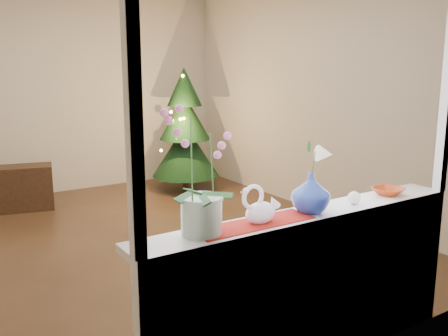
% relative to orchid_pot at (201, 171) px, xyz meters
% --- Properties ---
extents(ground, '(5.00, 5.00, 0.00)m').
position_rel_orchid_pot_xyz_m(ground, '(0.69, 2.36, -1.24)').
color(ground, '#352216').
rests_on(ground, ground).
extents(wall_back, '(4.50, 0.10, 2.70)m').
position_rel_orchid_pot_xyz_m(wall_back, '(0.69, 4.86, 0.11)').
color(wall_back, beige).
rests_on(wall_back, ground).
extents(wall_front, '(4.50, 0.10, 2.70)m').
position_rel_orchid_pot_xyz_m(wall_front, '(0.69, -0.14, 0.11)').
color(wall_front, beige).
rests_on(wall_front, ground).
extents(wall_right, '(0.10, 5.00, 2.70)m').
position_rel_orchid_pot_xyz_m(wall_right, '(2.94, 2.36, 0.11)').
color(wall_right, beige).
rests_on(wall_right, ground).
extents(window_apron, '(2.20, 0.08, 0.88)m').
position_rel_orchid_pot_xyz_m(window_apron, '(0.69, -0.10, -0.80)').
color(window_apron, white).
rests_on(window_apron, ground).
extents(windowsill, '(2.20, 0.26, 0.04)m').
position_rel_orchid_pot_xyz_m(windowsill, '(0.69, -0.01, -0.34)').
color(windowsill, white).
rests_on(windowsill, window_apron).
extents(window_frame, '(2.22, 0.06, 1.60)m').
position_rel_orchid_pot_xyz_m(window_frame, '(0.69, -0.11, 0.46)').
color(window_frame, white).
rests_on(window_frame, windowsill).
extents(runner, '(0.70, 0.20, 0.01)m').
position_rel_orchid_pot_xyz_m(runner, '(0.31, -0.01, -0.32)').
color(runner, maroon).
rests_on(runner, windowsill).
extents(orchid_pot, '(0.28, 0.28, 0.65)m').
position_rel_orchid_pot_xyz_m(orchid_pot, '(0.00, 0.00, 0.00)').
color(orchid_pot, silver).
rests_on(orchid_pot, windowsill).
extents(swan, '(0.27, 0.19, 0.21)m').
position_rel_orchid_pot_xyz_m(swan, '(0.35, -0.02, -0.22)').
color(swan, white).
rests_on(swan, windowsill).
extents(blue_vase, '(0.33, 0.33, 0.26)m').
position_rel_orchid_pot_xyz_m(blue_vase, '(0.71, -0.01, -0.19)').
color(blue_vase, navy).
rests_on(blue_vase, windowsill).
extents(lily, '(0.15, 0.08, 0.20)m').
position_rel_orchid_pot_xyz_m(lily, '(0.71, -0.01, 0.04)').
color(lily, white).
rests_on(lily, blue_vase).
extents(paperweight, '(0.10, 0.10, 0.08)m').
position_rel_orchid_pot_xyz_m(paperweight, '(1.05, -0.03, -0.28)').
color(paperweight, white).
rests_on(paperweight, windowsill).
extents(amber_dish, '(0.18, 0.18, 0.04)m').
position_rel_orchid_pot_xyz_m(amber_dish, '(1.40, -0.00, -0.30)').
color(amber_dish, '#A4350F').
rests_on(amber_dish, windowsill).
extents(xmas_tree, '(1.17, 1.17, 1.70)m').
position_rel_orchid_pot_xyz_m(xmas_tree, '(2.11, 4.03, -0.39)').
color(xmas_tree, black).
rests_on(xmas_tree, ground).
extents(side_table, '(0.79, 0.52, 0.54)m').
position_rel_orchid_pot_xyz_m(side_table, '(-0.04, 4.23, -0.97)').
color(side_table, black).
rests_on(side_table, ground).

